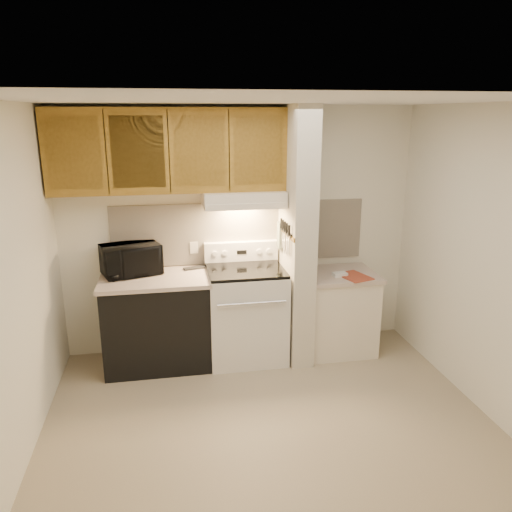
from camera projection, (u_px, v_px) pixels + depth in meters
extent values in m
plane|color=tan|center=(269.00, 421.00, 4.06)|extent=(3.60, 3.60, 0.00)
plane|color=white|center=(272.00, 100.00, 3.37)|extent=(3.60, 3.60, 0.00)
cube|color=white|center=(240.00, 231.00, 5.14)|extent=(3.60, 2.50, 0.02)
cube|color=white|center=(13.00, 290.00, 3.41)|extent=(0.02, 3.00, 2.50)
cube|color=white|center=(488.00, 263.00, 4.03)|extent=(0.02, 3.00, 2.50)
cube|color=white|center=(240.00, 233.00, 5.13)|extent=(2.60, 0.02, 0.63)
cube|color=silver|center=(246.00, 315.00, 5.03)|extent=(0.76, 0.65, 0.92)
cube|color=black|center=(251.00, 324.00, 4.72)|extent=(0.50, 0.01, 0.30)
cylinder|color=silver|center=(252.00, 303.00, 4.62)|extent=(0.65, 0.02, 0.02)
cube|color=black|center=(246.00, 270.00, 4.90)|extent=(0.74, 0.64, 0.03)
cube|color=silver|center=(241.00, 251.00, 5.13)|extent=(0.76, 0.08, 0.20)
cube|color=black|center=(242.00, 252.00, 5.10)|extent=(0.10, 0.01, 0.04)
cylinder|color=silver|center=(215.00, 254.00, 5.04)|extent=(0.05, 0.02, 0.05)
cylinder|color=silver|center=(224.00, 253.00, 5.06)|extent=(0.05, 0.02, 0.05)
cylinder|color=silver|center=(259.00, 251.00, 5.12)|extent=(0.05, 0.02, 0.05)
cylinder|color=silver|center=(269.00, 251.00, 5.14)|extent=(0.05, 0.02, 0.05)
cube|color=black|center=(157.00, 323.00, 4.89)|extent=(1.00, 0.63, 0.87)
cube|color=#C3AD9E|center=(155.00, 279.00, 4.77)|extent=(1.04, 0.67, 0.04)
cube|color=black|center=(195.00, 268.00, 5.02)|extent=(0.24, 0.13, 0.02)
cylinder|color=#257061|center=(118.00, 267.00, 4.89)|extent=(0.12, 0.12, 0.11)
cube|color=silver|center=(194.00, 248.00, 5.07)|extent=(0.08, 0.01, 0.12)
imported|color=black|center=(131.00, 259.00, 4.82)|extent=(0.62, 0.51, 0.30)
cube|color=beige|center=(297.00, 237.00, 4.89)|extent=(0.22, 0.70, 2.50)
cube|color=olive|center=(285.00, 232.00, 4.86)|extent=(0.01, 0.70, 0.04)
cube|color=black|center=(286.00, 231.00, 4.81)|extent=(0.02, 0.42, 0.04)
cube|color=silver|center=(288.00, 245.00, 4.69)|extent=(0.01, 0.03, 0.16)
cylinder|color=black|center=(289.00, 230.00, 4.63)|extent=(0.02, 0.02, 0.10)
cube|color=silver|center=(287.00, 245.00, 4.75)|extent=(0.01, 0.04, 0.18)
cylinder|color=black|center=(287.00, 228.00, 4.71)|extent=(0.02, 0.02, 0.10)
cube|color=silver|center=(285.00, 244.00, 4.84)|extent=(0.01, 0.04, 0.20)
cylinder|color=black|center=(285.00, 227.00, 4.78)|extent=(0.02, 0.02, 0.10)
cube|color=silver|center=(283.00, 240.00, 4.90)|extent=(0.01, 0.04, 0.16)
cylinder|color=black|center=(283.00, 225.00, 4.86)|extent=(0.02, 0.02, 0.10)
cube|color=silver|center=(281.00, 238.00, 4.99)|extent=(0.01, 0.04, 0.18)
cylinder|color=black|center=(281.00, 223.00, 4.93)|extent=(0.02, 0.02, 0.10)
cube|color=slate|center=(280.00, 235.00, 5.04)|extent=(0.03, 0.11, 0.27)
cube|color=silver|center=(338.00, 313.00, 5.20)|extent=(0.70, 0.60, 0.81)
cube|color=#C3AD9E|center=(339.00, 275.00, 5.09)|extent=(0.74, 0.64, 0.04)
cube|color=#A33F28|center=(354.00, 276.00, 4.96)|extent=(0.33, 0.39, 0.01)
cube|color=white|center=(340.00, 274.00, 4.98)|extent=(0.15, 0.11, 0.04)
cube|color=silver|center=(243.00, 198.00, 4.83)|extent=(0.78, 0.44, 0.15)
cube|color=silver|center=(247.00, 207.00, 4.64)|extent=(0.78, 0.04, 0.06)
cube|color=olive|center=(169.00, 150.00, 4.62)|extent=(2.18, 0.33, 0.77)
cube|color=olive|center=(74.00, 153.00, 4.33)|extent=(0.46, 0.01, 0.63)
cube|color=black|center=(106.00, 152.00, 4.38)|extent=(0.01, 0.01, 0.73)
cube|color=olive|center=(138.00, 152.00, 4.42)|extent=(0.46, 0.01, 0.63)
cube|color=black|center=(169.00, 152.00, 4.47)|extent=(0.01, 0.01, 0.73)
cube|color=olive|center=(199.00, 151.00, 4.52)|extent=(0.46, 0.01, 0.63)
cube|color=black|center=(229.00, 151.00, 4.56)|extent=(0.01, 0.01, 0.73)
cube|color=olive|center=(258.00, 150.00, 4.61)|extent=(0.46, 0.01, 0.63)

